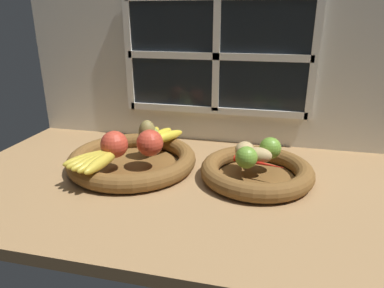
# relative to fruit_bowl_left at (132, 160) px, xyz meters

# --- Properties ---
(ground_plane) EXTENTS (1.40, 0.90, 0.03)m
(ground_plane) POSITION_rel_fruit_bowl_left_xyz_m (0.21, 0.01, -0.04)
(ground_plane) COLOR #9E774C
(back_wall) EXTENTS (1.40, 0.05, 0.55)m
(back_wall) POSITION_rel_fruit_bowl_left_xyz_m (0.21, 0.31, 0.25)
(back_wall) COLOR silver
(back_wall) RESTS_ON ground_plane
(fruit_bowl_left) EXTENTS (0.39, 0.39, 0.05)m
(fruit_bowl_left) POSITION_rel_fruit_bowl_left_xyz_m (0.00, 0.00, 0.00)
(fruit_bowl_left) COLOR brown
(fruit_bowl_left) RESTS_ON ground_plane
(fruit_bowl_right) EXTENTS (0.32, 0.32, 0.05)m
(fruit_bowl_right) POSITION_rel_fruit_bowl_left_xyz_m (0.38, 0.00, 0.00)
(fruit_bowl_right) COLOR brown
(fruit_bowl_right) RESTS_ON ground_plane
(apple_green_back) EXTENTS (0.06, 0.06, 0.06)m
(apple_green_back) POSITION_rel_fruit_bowl_left_xyz_m (0.03, 0.06, 0.06)
(apple_green_back) COLOR #99B74C
(apple_green_back) RESTS_ON fruit_bowl_left
(apple_red_right) EXTENTS (0.08, 0.08, 0.08)m
(apple_red_right) POSITION_rel_fruit_bowl_left_xyz_m (0.07, -0.02, 0.07)
(apple_red_right) COLOR #CC422D
(apple_red_right) RESTS_ON fruit_bowl_left
(apple_red_front) EXTENTS (0.08, 0.08, 0.08)m
(apple_red_front) POSITION_rel_fruit_bowl_left_xyz_m (-0.03, -0.05, 0.07)
(apple_red_front) COLOR #CC422D
(apple_red_front) RESTS_ON fruit_bowl_left
(pear_brown) EXTENTS (0.08, 0.08, 0.08)m
(pear_brown) POSITION_rel_fruit_bowl_left_xyz_m (0.03, 0.06, 0.07)
(pear_brown) COLOR olive
(pear_brown) RESTS_ON fruit_bowl_left
(banana_bunch_front) EXTENTS (0.13, 0.17, 0.03)m
(banana_bunch_front) POSITION_rel_fruit_bowl_left_xyz_m (-0.05, -0.12, 0.04)
(banana_bunch_front) COLOR gold
(banana_bunch_front) RESTS_ON fruit_bowl_left
(banana_bunch_back) EXTENTS (0.13, 0.17, 0.03)m
(banana_bunch_back) POSITION_rel_fruit_bowl_left_xyz_m (0.05, 0.11, 0.04)
(banana_bunch_back) COLOR yellow
(banana_bunch_back) RESTS_ON fruit_bowl_left
(potato_oblong) EXTENTS (0.06, 0.08, 0.05)m
(potato_oblong) POSITION_rel_fruit_bowl_left_xyz_m (0.34, 0.03, 0.05)
(potato_oblong) COLOR tan
(potato_oblong) RESTS_ON fruit_bowl_right
(potato_large) EXTENTS (0.08, 0.05, 0.05)m
(potato_large) POSITION_rel_fruit_bowl_left_xyz_m (0.38, 0.00, 0.05)
(potato_large) COLOR tan
(potato_large) RESTS_ON fruit_bowl_right
(lime_near) EXTENTS (0.06, 0.06, 0.06)m
(lime_near) POSITION_rel_fruit_bowl_left_xyz_m (0.35, -0.04, 0.06)
(lime_near) COLOR #6B9E33
(lime_near) RESTS_ON fruit_bowl_right
(lime_far) EXTENTS (0.06, 0.06, 0.06)m
(lime_far) POSITION_rel_fruit_bowl_left_xyz_m (0.41, 0.04, 0.06)
(lime_far) COLOR #6B9E33
(lime_far) RESTS_ON fruit_bowl_right
(chili_pepper) EXTENTS (0.15, 0.06, 0.02)m
(chili_pepper) POSITION_rel_fruit_bowl_left_xyz_m (0.38, -0.02, 0.04)
(chili_pepper) COLOR red
(chili_pepper) RESTS_ON fruit_bowl_right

